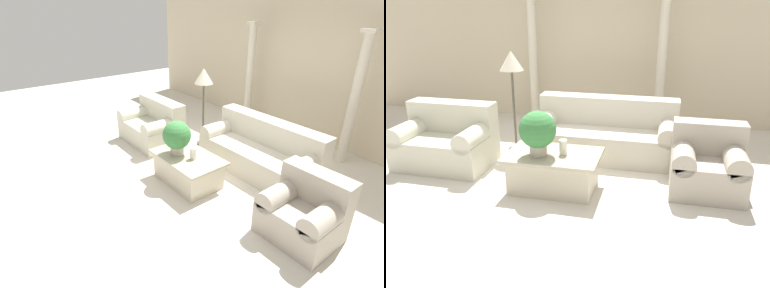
% 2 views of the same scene
% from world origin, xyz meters
% --- Properties ---
extents(ground_plane, '(16.00, 16.00, 0.00)m').
position_xyz_m(ground_plane, '(0.00, 0.00, 0.00)').
color(ground_plane, silver).
extents(wall_back, '(10.00, 0.06, 3.20)m').
position_xyz_m(wall_back, '(0.00, 2.75, 1.60)').
color(wall_back, beige).
rests_on(wall_back, ground_plane).
extents(sofa_long, '(2.11, 0.87, 0.87)m').
position_xyz_m(sofa_long, '(0.54, 0.87, 0.35)').
color(sofa_long, beige).
rests_on(sofa_long, ground_plane).
extents(loveseat, '(1.29, 0.87, 0.87)m').
position_xyz_m(loveseat, '(-1.63, 0.05, 0.36)').
color(loveseat, beige).
rests_on(loveseat, ground_plane).
extents(coffee_table, '(1.16, 0.74, 0.47)m').
position_xyz_m(coffee_table, '(0.09, -0.35, 0.24)').
color(coffee_table, beige).
rests_on(coffee_table, ground_plane).
extents(potted_plant, '(0.45, 0.45, 0.55)m').
position_xyz_m(potted_plant, '(-0.07, -0.44, 0.78)').
color(potted_plant, '#B2A893').
rests_on(potted_plant, coffee_table).
extents(pillar_candle, '(0.10, 0.10, 0.19)m').
position_xyz_m(pillar_candle, '(0.21, -0.34, 0.56)').
color(pillar_candle, silver).
rests_on(pillar_candle, coffee_table).
extents(floor_lamp, '(0.35, 0.35, 1.55)m').
position_xyz_m(floor_lamp, '(-0.87, 0.77, 1.31)').
color(floor_lamp, '#4C473D').
rests_on(floor_lamp, ground_plane).
extents(column_left, '(0.23, 0.23, 2.30)m').
position_xyz_m(column_left, '(-1.08, 2.30, 1.18)').
color(column_left, beige).
rests_on(column_left, ground_plane).
extents(column_right, '(0.23, 0.23, 2.30)m').
position_xyz_m(column_right, '(1.27, 2.30, 1.18)').
color(column_right, beige).
rests_on(column_right, ground_plane).
extents(armchair, '(0.88, 0.77, 0.84)m').
position_xyz_m(armchair, '(1.94, 0.03, 0.36)').
color(armchair, '#ADA393').
rests_on(armchair, ground_plane).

